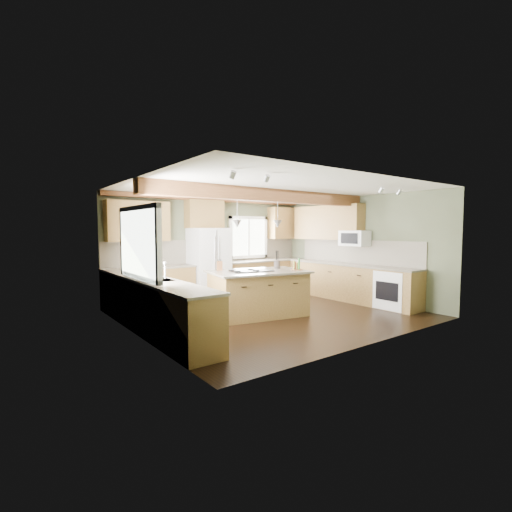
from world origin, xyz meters
TOP-DOWN VIEW (x-y plane):
  - floor at (0.00, 0.00)m, footprint 5.60×5.60m
  - ceiling at (0.00, 0.00)m, footprint 5.60×5.60m
  - wall_back at (0.00, 2.50)m, footprint 5.60×0.00m
  - wall_left at (-2.80, 0.00)m, footprint 0.00×5.00m
  - wall_right at (2.80, 0.00)m, footprint 0.00×5.00m
  - ceiling_beam at (0.00, 0.10)m, footprint 5.55×0.26m
  - soffit_trim at (0.00, 2.40)m, footprint 5.55×0.20m
  - backsplash_back at (0.00, 2.48)m, footprint 5.58×0.03m
  - backsplash_right at (2.78, 0.05)m, footprint 0.03×3.70m
  - base_cab_back_left at (-1.79, 2.20)m, footprint 2.02×0.60m
  - counter_back_left at (-1.79, 2.20)m, footprint 2.06×0.64m
  - base_cab_back_right at (1.49, 2.20)m, footprint 2.62×0.60m
  - counter_back_right at (1.49, 2.20)m, footprint 2.66×0.64m
  - base_cab_left at (-2.50, 0.05)m, footprint 0.60×3.70m
  - counter_left at (-2.50, 0.05)m, footprint 0.64×3.74m
  - base_cab_right at (2.50, 0.05)m, footprint 0.60×3.70m
  - counter_right at (2.50, 0.05)m, footprint 0.64×3.74m
  - upper_cab_back_left at (-1.99, 2.33)m, footprint 1.40×0.35m
  - upper_cab_over_fridge at (-0.30, 2.33)m, footprint 0.96×0.35m
  - upper_cab_right at (2.62, 0.90)m, footprint 0.35×2.20m
  - upper_cab_back_corner at (2.30, 2.33)m, footprint 0.90×0.35m
  - window_left at (-2.78, 0.05)m, footprint 0.04×1.60m
  - window_back at (1.15, 2.48)m, footprint 1.10×0.04m
  - sink at (-2.50, 0.05)m, footprint 0.50×0.65m
  - faucet at (-2.32, 0.05)m, footprint 0.02×0.02m
  - dishwasher at (-2.49, -1.25)m, footprint 0.60×0.60m
  - oven at (2.49, -1.25)m, footprint 0.60×0.72m
  - microwave at (2.58, -0.05)m, footprint 0.40×0.70m
  - pendant_left at (-0.74, 0.19)m, footprint 0.18×0.18m
  - pendant_right at (0.16, 0.01)m, footprint 0.18×0.18m
  - refrigerator at (-0.30, 2.12)m, footprint 0.90×0.74m
  - island at (-0.29, 0.10)m, footprint 2.00×1.45m
  - island_top at (-0.29, 0.10)m, footprint 2.15×1.59m
  - cooktop at (-0.44, 0.13)m, footprint 0.88×0.67m
  - knife_block at (-0.88, 0.64)m, footprint 0.14×0.12m
  - utensil_crock at (0.31, 0.21)m, footprint 0.18×0.18m
  - bottle_tray at (0.46, -0.26)m, footprint 0.33×0.33m

SIDE VIEW (x-z plane):
  - floor at x=0.00m, z-range 0.00..0.00m
  - dishwasher at x=-2.49m, z-range 0.01..0.85m
  - oven at x=2.49m, z-range 0.01..0.85m
  - base_cab_back_left at x=-1.79m, z-range 0.00..0.88m
  - base_cab_back_right at x=1.49m, z-range 0.00..0.88m
  - base_cab_left at x=-2.50m, z-range 0.00..0.88m
  - base_cab_right at x=2.50m, z-range 0.00..0.88m
  - island at x=-0.29m, z-range 0.00..0.88m
  - counter_back_left at x=-1.79m, z-range 0.88..0.92m
  - counter_back_right at x=1.49m, z-range 0.88..0.92m
  - counter_left at x=-2.50m, z-range 0.88..0.92m
  - counter_right at x=2.50m, z-range 0.88..0.92m
  - refrigerator at x=-0.30m, z-range 0.00..1.80m
  - island_top at x=-0.29m, z-range 0.88..0.92m
  - sink at x=-2.50m, z-range 0.89..0.92m
  - cooktop at x=-0.44m, z-range 0.92..0.94m
  - utensil_crock at x=0.31m, z-range 0.92..1.10m
  - knife_block at x=-0.88m, z-range 0.92..1.11m
  - bottle_tray at x=0.46m, z-range 0.92..1.14m
  - faucet at x=-2.32m, z-range 0.91..1.19m
  - backsplash_back at x=0.00m, z-range 0.92..1.50m
  - backsplash_right at x=2.78m, z-range 0.92..1.50m
  - wall_back at x=0.00m, z-range -1.50..4.10m
  - wall_left at x=-2.80m, z-range -1.20..3.80m
  - wall_right at x=2.80m, z-range -1.20..3.80m
  - window_back at x=1.15m, z-range 1.05..2.05m
  - window_left at x=-2.78m, z-range 1.02..2.08m
  - microwave at x=2.58m, z-range 1.36..1.74m
  - pendant_left at x=-0.74m, z-range 1.80..1.96m
  - pendant_right at x=0.16m, z-range 1.80..1.96m
  - upper_cab_back_left at x=-1.99m, z-range 1.50..2.40m
  - upper_cab_right at x=2.62m, z-range 1.50..2.40m
  - upper_cab_back_corner at x=2.30m, z-range 1.50..2.40m
  - upper_cab_over_fridge at x=-0.30m, z-range 1.80..2.50m
  - ceiling_beam at x=0.00m, z-range 2.34..2.60m
  - soffit_trim at x=0.00m, z-range 2.49..2.59m
  - ceiling at x=0.00m, z-range 2.60..2.60m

